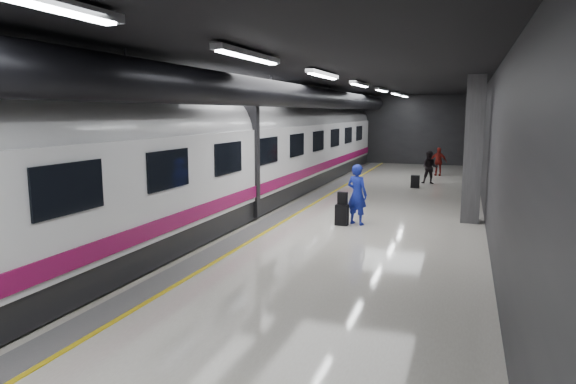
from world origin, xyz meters
The scene contains 9 objects.
ground centered at (0.00, 0.00, 0.00)m, with size 40.00×40.00×0.00m, color silver.
platform_hall centered at (-0.29, 0.96, 3.54)m, with size 10.02×40.02×4.51m.
train centered at (-3.25, 0.00, 2.07)m, with size 3.05×38.00×4.05m.
traveler_main centered at (1.28, 0.51, 0.92)m, with size 0.67×0.44×1.84m, color #182FB4.
suitcase_main centered at (0.89, 0.23, 0.32)m, with size 0.39×0.24×0.63m, color black.
shoulder_bag centered at (0.89, 0.27, 0.82)m, with size 0.28×0.15×0.38m, color black.
traveler_far_a centered at (2.75, 10.49, 0.78)m, with size 0.76×0.59×1.57m, color black.
traveler_far_b centered at (2.95, 14.07, 0.76)m, with size 0.89×0.37×1.51m, color maroon.
suitcase_far centered at (2.23, 8.95, 0.28)m, with size 0.39×0.25×0.57m, color black.
Camera 1 is at (4.34, -14.67, 3.38)m, focal length 32.00 mm.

